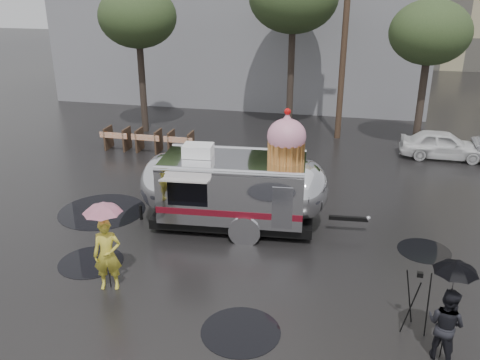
% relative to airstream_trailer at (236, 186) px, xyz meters
% --- Properties ---
extents(ground, '(120.00, 120.00, 0.00)m').
position_rel_airstream_trailer_xyz_m(ground, '(0.08, -3.79, -1.36)').
color(ground, black).
rests_on(ground, ground).
extents(puddles, '(12.33, 8.87, 0.01)m').
position_rel_airstream_trailer_xyz_m(puddles, '(-1.63, -0.60, -1.36)').
color(puddles, black).
rests_on(puddles, ground).
extents(utility_pole, '(1.60, 0.28, 9.00)m').
position_rel_airstream_trailer_xyz_m(utility_pole, '(2.58, 10.21, 3.26)').
color(utility_pole, '#473323').
rests_on(utility_pole, ground).
extents(tree_left, '(3.64, 3.64, 6.95)m').
position_rel_airstream_trailer_xyz_m(tree_left, '(-6.92, 9.21, 4.12)').
color(tree_left, '#382D26').
rests_on(tree_left, ground).
extents(tree_right, '(3.36, 3.36, 6.42)m').
position_rel_airstream_trailer_xyz_m(tree_right, '(6.08, 9.21, 3.70)').
color(tree_right, '#382D26').
rests_on(tree_right, ground).
extents(barricade_row, '(4.30, 0.80, 1.00)m').
position_rel_airstream_trailer_xyz_m(barricade_row, '(-5.47, 6.18, -0.84)').
color(barricade_row, '#473323').
rests_on(barricade_row, ground).
extents(airstream_trailer, '(7.19, 3.10, 3.88)m').
position_rel_airstream_trailer_xyz_m(airstream_trailer, '(0.00, 0.00, 0.00)').
color(airstream_trailer, silver).
rests_on(airstream_trailer, ground).
extents(person_left, '(0.77, 0.61, 1.87)m').
position_rel_airstream_trailer_xyz_m(person_left, '(-2.29, -4.01, -0.43)').
color(person_left, gold).
rests_on(person_left, ground).
extents(umbrella_pink, '(1.14, 1.14, 2.33)m').
position_rel_airstream_trailer_xyz_m(umbrella_pink, '(-2.29, -4.01, 0.58)').
color(umbrella_pink, '#FFA4C3').
rests_on(umbrella_pink, ground).
extents(person_right, '(0.88, 0.81, 1.61)m').
position_rel_airstream_trailer_xyz_m(person_right, '(5.43, -4.80, -0.55)').
color(person_right, black).
rests_on(person_right, ground).
extents(umbrella_black, '(1.04, 1.04, 2.26)m').
position_rel_airstream_trailer_xyz_m(umbrella_black, '(5.43, -4.80, 0.54)').
color(umbrella_black, black).
rests_on(umbrella_black, ground).
extents(tripod, '(0.54, 0.61, 1.47)m').
position_rel_airstream_trailer_xyz_m(tripod, '(4.94, -4.02, -0.50)').
color(tripod, black).
rests_on(tripod, ground).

